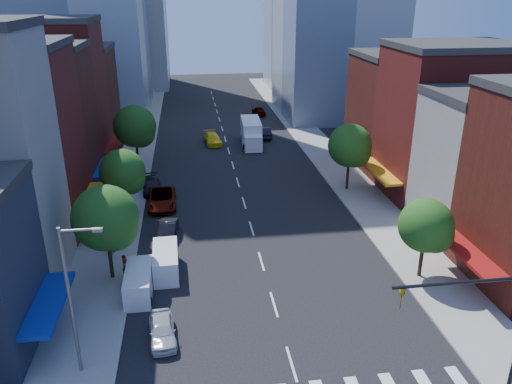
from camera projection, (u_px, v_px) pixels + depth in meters
ground at (292, 364)px, 29.05m from camera, size 220.00×220.00×0.00m
sidewalk_left at (133, 159)px, 64.15m from camera, size 5.00×120.00×0.15m
sidewalk_right at (322, 151)px, 67.34m from camera, size 5.00×120.00×0.15m
bldg_left_2 at (2, 146)px, 42.19m from camera, size 12.00×9.00×16.00m
bldg_left_3 at (31, 126)px, 50.18m from camera, size 12.00×8.00×15.00m
bldg_left_4 at (50, 100)px, 57.61m from camera, size 12.00×9.00×17.00m
bldg_left_5 at (69, 100)px, 67.09m from camera, size 12.00×10.00×13.00m
bldg_right_1 at (496, 167)px, 43.25m from camera, size 12.00×8.00×12.00m
bldg_right_2 at (447, 124)px, 50.95m from camera, size 12.00×10.00×15.00m
bldg_right_3 at (406, 112)px, 60.51m from camera, size 12.00×10.00×13.00m
traffic_signal at (510, 340)px, 24.62m from camera, size 7.24×2.24×8.00m
streetlight at (73, 293)px, 26.48m from camera, size 2.25×0.25×9.00m
tree_left_near at (108, 220)px, 35.80m from camera, size 4.80×4.80×7.30m
tree_left_mid at (124, 173)px, 46.03m from camera, size 4.20×4.20×6.65m
tree_left_far at (136, 128)px, 58.63m from camera, size 5.00×5.00×7.75m
tree_right_near at (428, 228)px, 36.24m from camera, size 4.00×4.00×6.20m
tree_right_far at (351, 147)px, 52.51m from camera, size 4.60×4.60×7.20m
parked_car_front at (162, 330)px, 30.88m from camera, size 1.97×4.07×1.34m
parked_car_second at (168, 230)px, 43.74m from camera, size 1.92×4.29×1.37m
parked_car_third at (162, 199)px, 49.99m from camera, size 2.77×5.84×1.61m
parked_car_rear at (152, 186)px, 53.64m from camera, size 2.47×5.07×1.42m
cargo_van_near at (139, 283)px, 35.28m from camera, size 1.87×4.53×1.93m
cargo_van_far at (166, 262)px, 37.97m from camera, size 2.02×4.69×1.98m
taxi at (213, 139)px, 70.55m from camera, size 2.65×5.31×1.48m
traffic_car_oncoming at (265, 133)px, 73.52m from camera, size 1.74×4.71×1.54m
traffic_car_far at (259, 111)px, 86.91m from camera, size 2.19×4.50×1.48m
box_truck at (251, 133)px, 69.93m from camera, size 2.95×8.53×3.39m
pedestrian_near at (125, 266)px, 37.45m from camera, size 0.65×0.75×1.74m
pedestrian_far at (109, 244)px, 40.62m from camera, size 1.00×1.08×1.77m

